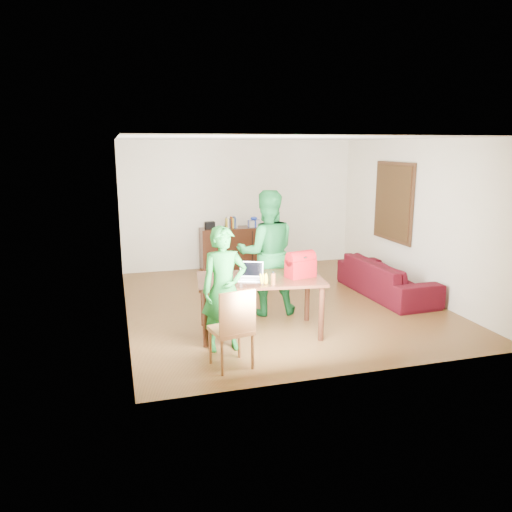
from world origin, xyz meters
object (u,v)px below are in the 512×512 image
object	(u,v)px
red_bag	(301,267)
table	(260,285)
person_near	(224,289)
sofa	(387,278)
bottle	(273,278)
laptop	(251,277)
chair	(232,344)
person_far	(267,253)

from	to	relation	value
red_bag	table	bearing A→B (deg)	155.50
person_near	sofa	size ratio (longest dim) A/B	0.76
bottle	red_bag	bearing A→B (deg)	29.83
person_near	laptop	distance (m)	0.57
table	person_near	bearing A→B (deg)	-136.57
chair	laptop	world-z (taller)	laptop
table	person_far	world-z (taller)	person_far
person_far	bottle	bearing A→B (deg)	83.92
sofa	red_bag	bearing A→B (deg)	118.32
person_far	laptop	distance (m)	1.03
chair	sofa	size ratio (longest dim) A/B	0.46
table	chair	distance (m)	1.24
red_bag	laptop	bearing A→B (deg)	164.25
bottle	red_bag	size ratio (longest dim) A/B	0.45
red_bag	person_far	bearing A→B (deg)	89.11
chair	red_bag	xyz separation A→B (m)	(1.19, 0.87, 0.66)
person_far	bottle	xyz separation A→B (m)	(-0.28, -1.20, -0.08)
table	red_bag	xyz separation A→B (m)	(0.55, -0.11, 0.25)
bottle	laptop	bearing A→B (deg)	125.90
person_far	red_bag	world-z (taller)	person_far
chair	laptop	size ratio (longest dim) A/B	2.60
chair	person_near	size ratio (longest dim) A/B	0.61
person_near	chair	bearing A→B (deg)	-95.84
person_near	table	bearing A→B (deg)	33.29
chair	bottle	bearing A→B (deg)	29.33
bottle	sofa	xyz separation A→B (m)	(2.59, 1.52, -0.58)
bottle	red_bag	xyz separation A→B (m)	(0.49, 0.28, 0.06)
table	sofa	bearing A→B (deg)	31.09
person_near	laptop	size ratio (longest dim) A/B	4.25
chair	sofa	bearing A→B (deg)	21.94
chair	person_far	distance (m)	2.15
person_near	bottle	size ratio (longest dim) A/B	9.10
person_far	laptop	bearing A→B (deg)	67.67
person_far	sofa	size ratio (longest dim) A/B	0.91
table	chair	bearing A→B (deg)	-115.09
table	person_far	xyz separation A→B (m)	(0.35, 0.81, 0.27)
person_near	person_far	distance (m)	1.57
person_near	red_bag	bearing A→B (deg)	13.41
red_bag	sofa	distance (m)	2.52
chair	person_near	xyz separation A→B (m)	(0.04, 0.55, 0.52)
laptop	bottle	xyz separation A→B (m)	(0.22, -0.31, 0.04)
table	person_far	size ratio (longest dim) A/B	0.95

